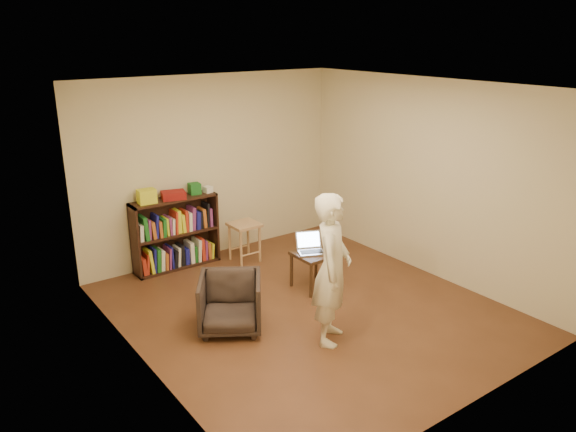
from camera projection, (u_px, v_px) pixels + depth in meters
floor at (308, 309)px, 6.67m from camera, size 4.50×4.50×0.00m
ceiling at (310, 86)px, 5.85m from camera, size 4.50×4.50×0.00m
wall_back at (212, 167)px, 7.99m from camera, size 4.00×0.00×4.00m
wall_left at (137, 243)px, 5.14m from camera, size 0.00×4.50×4.50m
wall_right at (429, 179)px, 7.38m from camera, size 0.00×4.50×4.50m
bookshelf at (175, 237)px, 7.75m from camera, size 1.20×0.30×1.00m
box_yellow at (147, 196)px, 7.32m from camera, size 0.24×0.18×0.19m
red_cloth at (173, 195)px, 7.53m from camera, size 0.36×0.30×0.10m
box_green at (195, 189)px, 7.75m from camera, size 0.17×0.17×0.15m
box_white at (208, 189)px, 7.83m from camera, size 0.12×0.12×0.09m
stool at (244, 231)px, 7.94m from camera, size 0.39×0.39×0.57m
armchair at (230, 303)px, 6.15m from camera, size 0.93×0.94×0.62m
side_table at (314, 259)px, 7.11m from camera, size 0.47×0.47×0.48m
laptop at (310, 247)px, 7.13m from camera, size 0.43×0.44×0.23m
person at (332, 269)px, 5.78m from camera, size 0.70×0.69×1.63m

